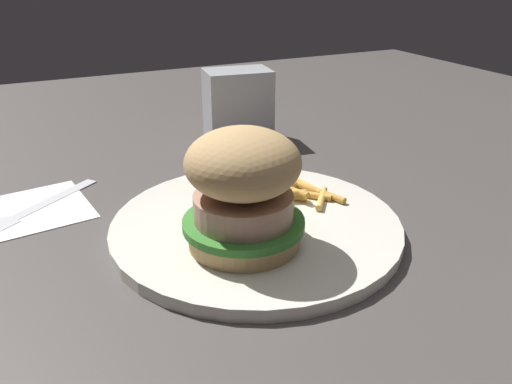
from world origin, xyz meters
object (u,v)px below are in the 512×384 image
object	(u,v)px
plate	(256,226)
fries_pile	(294,193)
sandwich	(243,189)
napkin_dispenser	(238,105)
fork	(31,208)
napkin	(32,209)

from	to	relation	value
plate	fries_pile	size ratio (longest dim) A/B	2.62
sandwich	fries_pile	world-z (taller)	sandwich
napkin_dispenser	plate	bearing A→B (deg)	-102.49
fork	napkin	bearing A→B (deg)	-143.77
napkin	napkin_dispenser	size ratio (longest dim) A/B	1.10
fries_pile	napkin_dispenser	world-z (taller)	napkin_dispenser
fries_pile	napkin_dispenser	bearing A→B (deg)	-99.33
plate	napkin	xyz separation A→B (m)	(0.19, -0.14, -0.01)
fork	plate	bearing A→B (deg)	143.69
plate	fork	size ratio (longest dim) A/B	1.85
fries_pile	sandwich	bearing A→B (deg)	36.29
fries_pile	fork	distance (m)	0.28
sandwich	napkin	bearing A→B (deg)	-47.26
fries_pile	plate	bearing A→B (deg)	26.98
napkin	fork	world-z (taller)	fork
plate	fork	world-z (taller)	plate
plate	sandwich	distance (m)	0.07
sandwich	napkin	size ratio (longest dim) A/B	0.97
plate	fork	distance (m)	0.24
fries_pile	napkin	distance (m)	0.28
napkin_dispenser	napkin	bearing A→B (deg)	-149.99
plate	fork	bearing A→B (deg)	-36.31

